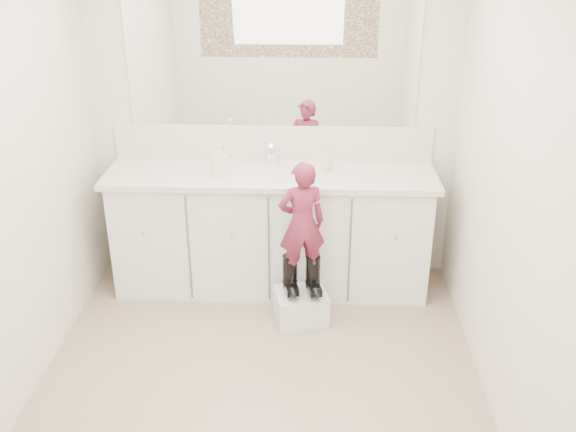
{
  "coord_description": "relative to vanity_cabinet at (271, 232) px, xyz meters",
  "views": [
    {
      "loc": [
        0.29,
        -2.91,
        2.47
      ],
      "look_at": [
        0.14,
        0.74,
        0.78
      ],
      "focal_mm": 40.0,
      "sensor_mm": 36.0,
      "label": 1
    }
  ],
  "objects": [
    {
      "name": "mirror",
      "position": [
        0.0,
        0.26,
        1.22
      ],
      "size": [
        2.0,
        0.02,
        1.0
      ],
      "primitive_type": "cube",
      "color": "white",
      "rests_on": "wall_back"
    },
    {
      "name": "boot_right",
      "position": [
        0.3,
        -0.48,
        -0.07
      ],
      "size": [
        0.14,
        0.2,
        0.28
      ],
      "primitive_type": null,
      "rotation": [
        0.0,
        0.0,
        0.23
      ],
      "color": "black",
      "rests_on": "step_stool"
    },
    {
      "name": "wall_front",
      "position": [
        0.0,
        -2.73,
        0.77
      ],
      "size": [
        2.6,
        0.0,
        2.6
      ],
      "primitive_type": "plane",
      "rotation": [
        -1.57,
        0.0,
        0.0
      ],
      "color": "beige",
      "rests_on": "floor"
    },
    {
      "name": "dot_panel",
      "position": [
        0.0,
        -2.71,
        1.22
      ],
      "size": [
        2.0,
        0.01,
        1.2
      ],
      "primitive_type": "cube",
      "color": "#472819",
      "rests_on": "wall_front"
    },
    {
      "name": "faucet",
      "position": [
        0.0,
        0.15,
        0.52
      ],
      "size": [
        0.08,
        0.08,
        0.1
      ],
      "primitive_type": "cylinder",
      "color": "silver",
      "rests_on": "countertop"
    },
    {
      "name": "toothbrush",
      "position": [
        0.3,
        -0.48,
        0.44
      ],
      "size": [
        0.13,
        0.04,
        0.06
      ],
      "primitive_type": "cylinder",
      "rotation": [
        0.0,
        1.22,
        0.23
      ],
      "color": "pink",
      "rests_on": "toddler"
    },
    {
      "name": "backsplash",
      "position": [
        0.0,
        0.26,
        0.59
      ],
      "size": [
        2.28,
        0.03,
        0.25
      ],
      "primitive_type": "cube",
      "color": "beige",
      "rests_on": "countertop"
    },
    {
      "name": "soap_bottle",
      "position": [
        -0.35,
        -0.05,
        0.57
      ],
      "size": [
        0.12,
        0.12,
        0.21
      ],
      "primitive_type": "imported",
      "rotation": [
        0.0,
        0.0,
        0.4
      ],
      "color": "silver",
      "rests_on": "countertop"
    },
    {
      "name": "cup",
      "position": [
        0.38,
        0.06,
        0.51
      ],
      "size": [
        0.1,
        0.1,
        0.09
      ],
      "primitive_type": "imported",
      "rotation": [
        0.0,
        0.0,
        0.14
      ],
      "color": "beige",
      "rests_on": "countertop"
    },
    {
      "name": "countertop",
      "position": [
        0.0,
        -0.01,
        0.45
      ],
      "size": [
        2.28,
        0.58,
        0.04
      ],
      "primitive_type": "cube",
      "color": "beige",
      "rests_on": "vanity_cabinet"
    },
    {
      "name": "step_stool",
      "position": [
        0.23,
        -0.48,
        -0.32
      ],
      "size": [
        0.39,
        0.35,
        0.21
      ],
      "primitive_type": "cube",
      "rotation": [
        0.0,
        0.0,
        0.23
      ],
      "color": "silver",
      "rests_on": "floor"
    },
    {
      "name": "wall_back",
      "position": [
        0.0,
        0.27,
        0.77
      ],
      "size": [
        2.6,
        0.0,
        2.6
      ],
      "primitive_type": "plane",
      "rotation": [
        1.57,
        0.0,
        0.0
      ],
      "color": "beige",
      "rests_on": "floor"
    },
    {
      "name": "wall_right",
      "position": [
        1.3,
        -1.23,
        0.78
      ],
      "size": [
        0.0,
        3.0,
        3.0
      ],
      "primitive_type": "plane",
      "rotation": [
        1.57,
        0.0,
        -1.57
      ],
      "color": "beige",
      "rests_on": "floor"
    },
    {
      "name": "floor",
      "position": [
        0.0,
        -1.23,
        -0.42
      ],
      "size": [
        3.0,
        3.0,
        0.0
      ],
      "primitive_type": "plane",
      "color": "#8B705B",
      "rests_on": "ground"
    },
    {
      "name": "boot_left",
      "position": [
        0.15,
        -0.48,
        -0.07
      ],
      "size": [
        0.14,
        0.2,
        0.28
      ],
      "primitive_type": null,
      "rotation": [
        0.0,
        0.0,
        0.23
      ],
      "color": "black",
      "rests_on": "step_stool"
    },
    {
      "name": "vanity_cabinet",
      "position": [
        0.0,
        0.0,
        0.0
      ],
      "size": [
        2.2,
        0.55,
        0.85
      ],
      "primitive_type": "cube",
      "color": "silver",
      "rests_on": "floor"
    },
    {
      "name": "toddler",
      "position": [
        0.23,
        -0.48,
        0.3
      ],
      "size": [
        0.34,
        0.26,
        0.83
      ],
      "primitive_type": "imported",
      "rotation": [
        0.0,
        0.0,
        3.37
      ],
      "color": "#B13662",
      "rests_on": "step_stool"
    }
  ]
}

